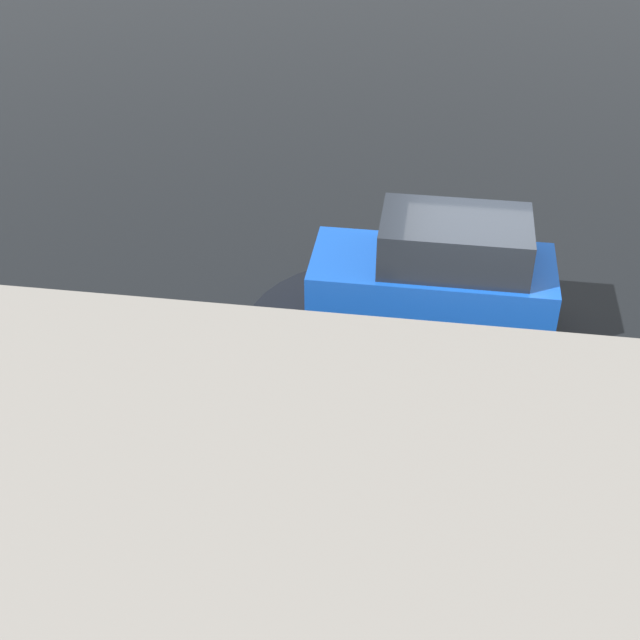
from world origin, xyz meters
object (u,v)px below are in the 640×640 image
at_px(pedestrian, 127,381).
at_px(moving_hatchback, 437,275).
at_px(fire_hydrant, 201,413).
at_px(sign_post, 208,388).

bearing_deg(pedestrian, moving_hatchback, -141.94).
relative_size(fire_hydrant, sign_post, 0.33).
height_order(fire_hydrant, pedestrian, pedestrian).
distance_m(pedestrian, sign_post, 1.67).
xyz_separation_m(moving_hatchback, sign_post, (2.75, 3.95, 0.55)).
bearing_deg(pedestrian, fire_hydrant, -173.52).
xyz_separation_m(moving_hatchback, fire_hydrant, (3.15, 3.12, -0.63)).
xyz_separation_m(fire_hydrant, sign_post, (-0.40, 0.83, 1.18)).
bearing_deg(moving_hatchback, fire_hydrant, 44.70).
xyz_separation_m(pedestrian, sign_post, (-1.38, 0.72, 0.62)).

